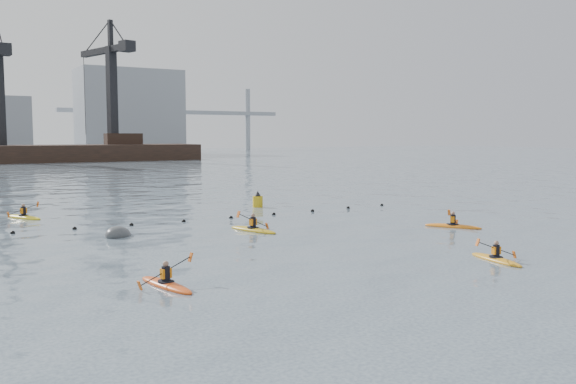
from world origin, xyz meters
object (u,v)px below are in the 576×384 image
kayaker_1 (496,259)px  kayaker_5 (24,217)px  kayaker_0 (166,284)px  nav_buoy (258,201)px  mooring_buoy (118,236)px  kayaker_3 (253,229)px  kayaker_4 (453,226)px

kayaker_1 → kayaker_5: (-14.48, 23.05, 0.01)m
kayaker_0 → kayaker_1: (12.69, -2.74, -0.00)m
kayaker_1 → nav_buoy: nav_buoy is taller
kayaker_5 → mooring_buoy: size_ratio=1.57×
mooring_buoy → kayaker_1: bearing=-50.4°
kayaker_3 → mooring_buoy: (-6.47, 2.04, -0.10)m
kayaker_4 → mooring_buoy: size_ratio=1.51×
kayaker_3 → kayaker_0: bearing=-148.4°
kayaker_5 → kayaker_0: bearing=-112.4°
kayaker_1 → kayaker_3: (-4.85, 11.65, 0.01)m
kayaker_5 → nav_buoy: bearing=-35.7°
kayaker_0 → kayaker_1: size_ratio=1.05×
kayaker_5 → kayaker_1: bearing=-85.3°
kayaker_4 → kayaker_5: (-19.53, 15.81, 0.00)m
kayaker_1 → kayaker_5: bearing=131.2°
kayaker_0 → kayaker_3: (7.85, 8.92, 0.01)m
kayaker_1 → mooring_buoy: 17.77m
kayaker_1 → kayaker_5: 27.22m
mooring_buoy → nav_buoy: 13.67m
kayaker_3 → nav_buoy: bearing=43.9°
kayaker_0 → kayaker_4: 18.30m
nav_buoy → kayaker_1: bearing=-90.8°
kayaker_4 → mooring_buoy: bearing=-53.7°
kayaker_3 → kayaker_4: bearing=-41.1°
kayaker_3 → kayaker_5: kayaker_3 is taller
kayaker_0 → mooring_buoy: bearing=71.4°
kayaker_1 → kayaker_5: size_ratio=0.96×
kayaker_3 → kayaker_5: bearing=113.2°
kayaker_0 → kayaker_4: kayaker_4 is taller
kayaker_5 → mooring_buoy: 9.87m
kayaker_4 → kayaker_0: bearing=-17.9°
kayaker_4 → kayaker_5: size_ratio=0.96×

